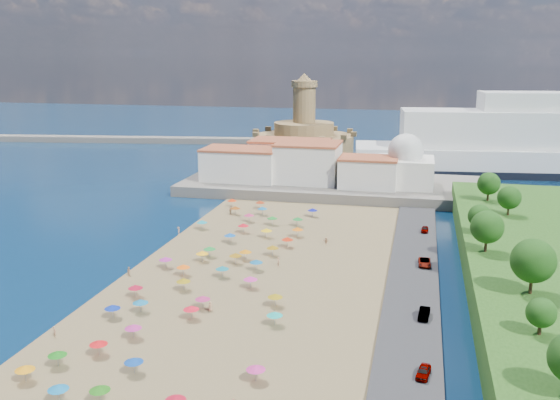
# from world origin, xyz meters

# --- Properties ---
(ground) EXTENTS (700.00, 700.00, 0.00)m
(ground) POSITION_xyz_m (0.00, 0.00, 0.00)
(ground) COLOR #071938
(ground) RESTS_ON ground
(terrace) EXTENTS (90.00, 36.00, 3.00)m
(terrace) POSITION_xyz_m (10.00, 73.00, 1.50)
(terrace) COLOR #59544C
(terrace) RESTS_ON ground
(jetty) EXTENTS (18.00, 70.00, 2.40)m
(jetty) POSITION_xyz_m (-12.00, 108.00, 1.20)
(jetty) COLOR #59544C
(jetty) RESTS_ON ground
(breakwater) EXTENTS (199.03, 34.77, 2.60)m
(breakwater) POSITION_xyz_m (-110.00, 153.00, 1.30)
(breakwater) COLOR #59544C
(breakwater) RESTS_ON ground
(waterfront_buildings) EXTENTS (57.00, 29.00, 11.00)m
(waterfront_buildings) POSITION_xyz_m (-3.05, 73.64, 7.88)
(waterfront_buildings) COLOR silver
(waterfront_buildings) RESTS_ON terrace
(domed_building) EXTENTS (16.00, 16.00, 15.00)m
(domed_building) POSITION_xyz_m (30.00, 71.00, 8.97)
(domed_building) COLOR silver
(domed_building) RESTS_ON terrace
(fortress) EXTENTS (40.00, 40.00, 32.40)m
(fortress) POSITION_xyz_m (-12.00, 138.00, 6.68)
(fortress) COLOR #997E4C
(fortress) RESTS_ON ground
(beach_parasols) EXTENTS (32.49, 113.64, 2.20)m
(beach_parasols) POSITION_xyz_m (-1.32, -11.08, 2.15)
(beach_parasols) COLOR gray
(beach_parasols) RESTS_ON beach
(beachgoers) EXTENTS (34.82, 86.79, 1.83)m
(beachgoers) POSITION_xyz_m (-3.07, 0.99, 1.11)
(beachgoers) COLOR tan
(beachgoers) RESTS_ON beach
(parked_cars) EXTENTS (2.40, 70.14, 1.44)m
(parked_cars) POSITION_xyz_m (36.00, -1.68, 1.37)
(parked_cars) COLOR gray
(parked_cars) RESTS_ON promenade
(hillside_trees) EXTENTS (14.15, 109.85, 8.24)m
(hillside_trees) POSITION_xyz_m (49.15, -4.95, 10.21)
(hillside_trees) COLOR #382314
(hillside_trees) RESTS_ON hillside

